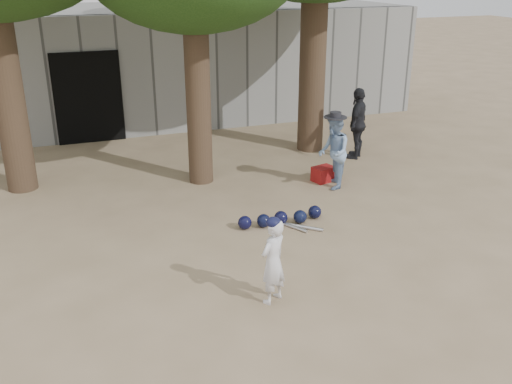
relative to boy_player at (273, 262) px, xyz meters
name	(u,v)px	position (x,y,z in m)	size (l,w,h in m)	color
ground	(240,288)	(-0.29, 0.45, -0.58)	(70.00, 70.00, 0.00)	#937C5E
boy_player	(273,262)	(0.00, 0.00, 0.00)	(0.42, 0.28, 1.16)	silver
spectator_blue	(334,152)	(2.63, 3.40, 0.14)	(0.70, 0.55, 1.45)	#7E9CC3
spectator_dark	(358,123)	(4.01, 4.89, 0.22)	(0.94, 0.39, 1.60)	black
red_bag	(324,174)	(2.63, 3.77, -0.43)	(0.42, 0.32, 0.30)	maroon
back_building	(122,63)	(-0.29, 10.78, 0.92)	(16.00, 5.24, 3.00)	gray
helmet_row	(281,218)	(1.02, 2.15, -0.47)	(1.51, 0.33, 0.23)	black
bat_pile	(296,226)	(1.20, 1.93, -0.55)	(0.67, 0.71, 0.06)	silver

